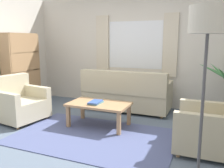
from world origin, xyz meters
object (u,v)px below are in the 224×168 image
at_px(book_stack_on_table, 96,102).
at_px(standing_lamp, 207,40).
at_px(armchair_right, 210,127).
at_px(coffee_table, 99,106).
at_px(couch, 126,95).
at_px(bookshelf, 23,69).
at_px(armchair_left, 19,103).

relative_size(book_stack_on_table, standing_lamp, 0.17).
bearing_deg(armchair_right, coffee_table, -99.53).
bearing_deg(couch, standing_lamp, 122.26).
relative_size(couch, armchair_right, 2.16).
bearing_deg(coffee_table, armchair_right, -9.27).
bearing_deg(bookshelf, coffee_table, 76.39).
distance_m(armchair_left, coffee_table, 1.63).
bearing_deg(armchair_right, armchair_left, -90.56).
distance_m(armchair_right, book_stack_on_table, 1.95).
distance_m(couch, coffee_table, 1.15).
relative_size(coffee_table, standing_lamp, 0.59).
height_order(couch, armchair_right, couch).
xyz_separation_m(coffee_table, book_stack_on_table, (-0.04, -0.05, 0.08)).
distance_m(couch, book_stack_on_table, 1.20).
bearing_deg(armchair_left, coffee_table, -70.71).
distance_m(couch, armchair_right, 2.28).
xyz_separation_m(armchair_right, bookshelf, (-4.10, 0.84, 0.54)).
bearing_deg(armchair_right, book_stack_on_table, -98.00).
xyz_separation_m(armchair_right, book_stack_on_table, (-1.93, 0.26, 0.11)).
height_order(armchair_left, standing_lamp, standing_lamp).
xyz_separation_m(book_stack_on_table, bookshelf, (-2.17, 0.58, 0.43)).
relative_size(armchair_right, bookshelf, 0.51).
xyz_separation_m(armchair_left, standing_lamp, (3.40, -1.22, 1.22)).
relative_size(armchair_right, book_stack_on_table, 2.72).
bearing_deg(couch, book_stack_on_table, 82.06).
height_order(armchair_right, standing_lamp, standing_lamp).
bearing_deg(book_stack_on_table, bookshelf, 165.00).
bearing_deg(standing_lamp, armchair_left, 160.27).
bearing_deg(armchair_left, book_stack_on_table, -72.08).
distance_m(coffee_table, bookshelf, 2.33).
bearing_deg(armchair_right, standing_lamp, -4.71).
xyz_separation_m(coffee_table, standing_lamp, (1.79, -1.51, 1.19)).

